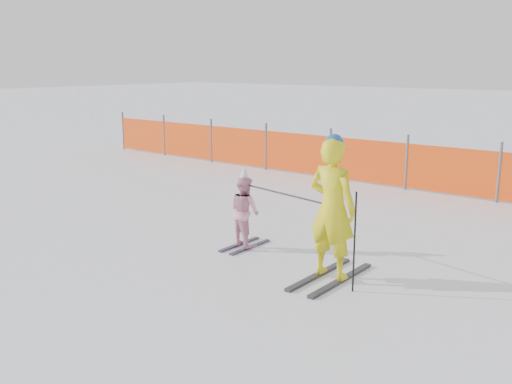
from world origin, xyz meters
The scene contains 5 objects.
ground centered at (0.00, 0.00, 0.00)m, with size 120.00×120.00×0.00m, color white.
adult centered at (1.26, 0.50, 0.96)m, with size 0.68×1.48×1.92m.
child centered at (-0.49, 0.83, 0.58)m, with size 0.61×0.91×1.27m.
ski_poles centered at (0.98, 0.50, 0.83)m, with size 2.09×0.53×1.28m.
safety_fence centered at (-2.79, 6.31, 0.56)m, with size 15.20×0.06×1.25m.
Camera 1 is at (4.95, -5.66, 2.77)m, focal length 40.00 mm.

